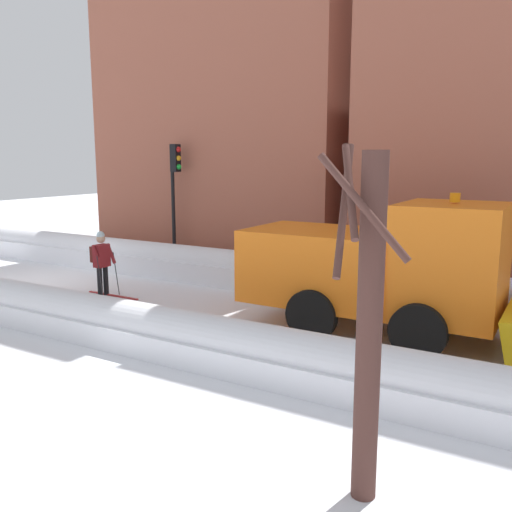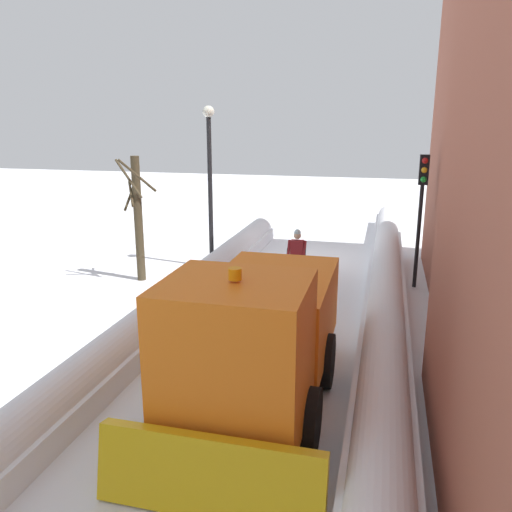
{
  "view_description": "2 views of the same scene",
  "coord_description": "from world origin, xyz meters",
  "views": [
    {
      "loc": [
        10.75,
        14.24,
        3.8
      ],
      "look_at": [
        0.3,
        8.1,
        1.62
      ],
      "focal_mm": 38.63,
      "sensor_mm": 36.0,
      "label": 1
    },
    {
      "loc": [
        -2.6,
        19.05,
        5.21
      ],
      "look_at": [
        0.71,
        6.05,
        1.64
      ],
      "focal_mm": 35.89,
      "sensor_mm": 36.0,
      "label": 2
    }
  ],
  "objects": [
    {
      "name": "skier",
      "position": [
        0.09,
        3.04,
        1.0
      ],
      "size": [
        0.62,
        1.8,
        1.81
      ],
      "color": "black",
      "rests_on": "ground"
    },
    {
      "name": "plow_truck",
      "position": [
        -0.52,
        10.75,
        1.48
      ],
      "size": [
        3.2,
        5.98,
        3.12
      ],
      "color": "orange",
      "rests_on": "ground"
    },
    {
      "name": "snowbank_left",
      "position": [
        -2.78,
        10.0,
        0.48
      ],
      "size": [
        1.1,
        36.0,
        1.08
      ],
      "color": "white",
      "rests_on": "ground"
    },
    {
      "name": "traffic_light_pole",
      "position": [
        -3.68,
        2.65,
        2.97
      ],
      "size": [
        0.28,
        0.42,
        4.22
      ],
      "color": "black",
      "rests_on": "ground"
    },
    {
      "name": "street_lamp",
      "position": [
        3.42,
        1.96,
        3.57
      ],
      "size": [
        0.4,
        0.4,
        5.7
      ],
      "color": "black",
      "rests_on": "ground"
    },
    {
      "name": "snowbank_right",
      "position": [
        2.78,
        10.0,
        0.39
      ],
      "size": [
        1.1,
        36.0,
        0.94
      ],
      "color": "white",
      "rests_on": "ground"
    },
    {
      "name": "bare_tree_near",
      "position": [
        5.21,
        4.04,
        2.17
      ],
      "size": [
        1.29,
        1.15,
        4.12
      ],
      "color": "#443926",
      "rests_on": "ground"
    },
    {
      "name": "ground_plane",
      "position": [
        0.0,
        10.0,
        0.0
      ],
      "size": [
        80.0,
        80.0,
        0.0
      ],
      "primitive_type": "plane",
      "color": "white"
    }
  ]
}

